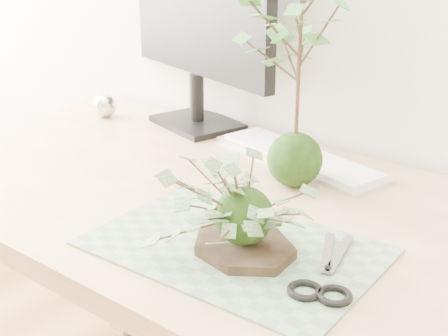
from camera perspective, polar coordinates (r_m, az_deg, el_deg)
The scene contains 9 objects.
desk at distance 1.11m, azimuth 4.16°, elevation -8.12°, with size 1.60×0.70×0.74m.
cutting_mat at distance 0.95m, azimuth 0.91°, elevation -7.22°, with size 0.43×0.28×0.00m, color #58735A.
stone_dish at distance 0.93m, azimuth 1.80°, elevation -7.21°, with size 0.17×0.17×0.01m, color black.
ivy_kokedama at distance 0.89m, azimuth 1.86°, elevation -2.01°, with size 0.29×0.29×0.17m.
maple_kokedama at distance 1.09m, azimuth 7.03°, elevation 13.08°, with size 0.28×0.28×0.43m.
keyboard at distance 1.30m, azimuth 6.89°, elevation 1.02°, with size 0.43×0.21×0.02m.
monitor at distance 1.47m, azimuth -2.40°, elevation 13.89°, with size 0.51×0.20×0.46m.
foil_ball at distance 1.61m, azimuth -10.82°, elevation 5.64°, with size 0.06×0.06×0.06m, color white.
scissors at distance 0.86m, azimuth 8.41°, elevation -10.21°, with size 0.10×0.20×0.01m.
Camera 1 is at (0.57, 0.43, 1.19)m, focal length 50.00 mm.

